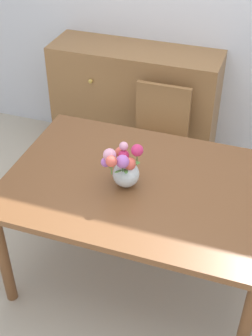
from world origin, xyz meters
TOP-DOWN VIEW (x-y plane):
  - ground_plane at (0.00, 0.00)m, footprint 12.00×12.00m
  - dining_table at (0.00, 0.00)m, footprint 1.59×1.10m
  - chair_far at (-0.14, 0.89)m, footprint 0.42×0.42m
  - dresser at (-0.48, 1.33)m, footprint 1.40×0.47m
  - flower_vase at (-0.09, -0.06)m, footprint 0.22×0.22m

SIDE VIEW (x-z plane):
  - ground_plane at x=0.00m, z-range 0.00..0.00m
  - dresser at x=-0.48m, z-range 0.00..1.00m
  - chair_far at x=-0.14m, z-range 0.07..0.97m
  - dining_table at x=0.00m, z-range 0.30..1.08m
  - flower_vase at x=-0.09m, z-range 0.77..1.04m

